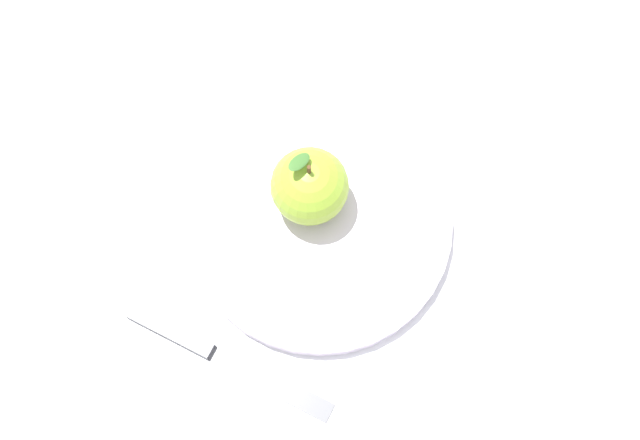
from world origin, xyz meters
TOP-DOWN VIEW (x-y plane):
  - ground_plane at (0.00, 0.00)m, footprint 2.40×2.40m
  - dinner_plate at (-0.01, -0.02)m, footprint 0.24×0.24m
  - apple at (0.01, -0.03)m, footprint 0.07×0.07m
  - knife at (0.01, 0.14)m, footprint 0.20×0.04m

SIDE VIEW (x-z plane):
  - ground_plane at x=0.00m, z-range 0.00..0.00m
  - knife at x=0.01m, z-range 0.00..0.01m
  - dinner_plate at x=-0.01m, z-range 0.00..0.02m
  - apple at x=0.01m, z-range 0.01..0.09m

